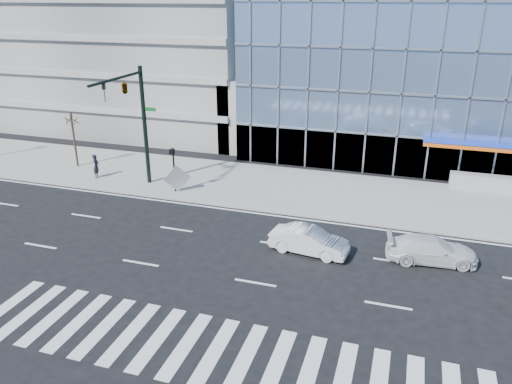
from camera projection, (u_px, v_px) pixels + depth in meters
ground at (278, 244)px, 26.65m from camera, size 160.00×160.00×0.00m
sidewalk at (309, 191)px, 33.70m from camera, size 120.00×8.00×0.15m
parking_garage at (159, 19)px, 51.57m from camera, size 24.00×24.00×20.00m
ramp_block at (267, 111)px, 43.16m from camera, size 6.00×8.00×6.00m
traffic_signal at (131, 101)px, 31.50m from camera, size 1.14×5.74×8.00m
ped_signal_post at (173, 163)px, 32.62m from camera, size 0.30×0.33×3.00m
street_tree_near at (71, 119)px, 36.95m from camera, size 1.10×1.10×4.23m
white_suv at (432, 250)px, 24.75m from camera, size 4.63×2.38×1.28m
white_sedan at (309, 241)px, 25.59m from camera, size 4.20×1.88×1.34m
pedestrian at (96, 166)px, 35.60m from camera, size 0.57×0.72×1.71m
tilted_panel at (177, 178)px, 33.02m from camera, size 1.59×1.02×1.84m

